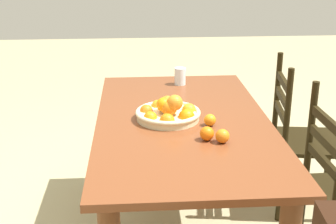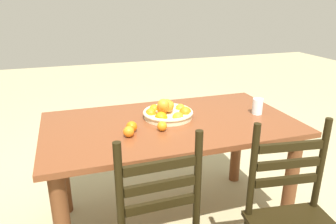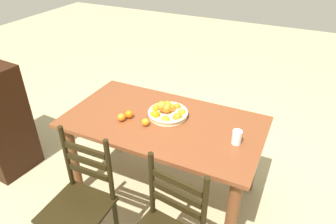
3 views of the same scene
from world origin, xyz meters
name	(u,v)px [view 2 (image 2 of 3)]	position (x,y,z in m)	size (l,w,h in m)	color
ground_plane	(170,220)	(0.00, 0.00, 0.00)	(12.00, 12.00, 0.00)	tan
dining_table	(171,141)	(0.00, 0.00, 0.64)	(1.62, 0.89, 0.78)	brown
fruit_bowl	(168,112)	(0.00, -0.07, 0.82)	(0.34, 0.34, 0.15)	beige
orange_loose_0	(129,132)	(0.31, 0.15, 0.81)	(0.06, 0.06, 0.06)	orange
orange_loose_1	(132,127)	(0.27, 0.08, 0.81)	(0.07, 0.07, 0.07)	orange
orange_loose_2	(162,126)	(0.10, 0.12, 0.81)	(0.06, 0.06, 0.06)	orange
drinking_glass	(258,106)	(-0.62, 0.04, 0.83)	(0.07, 0.07, 0.11)	silver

